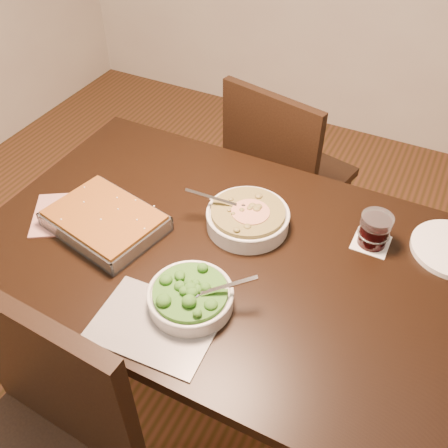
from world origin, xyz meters
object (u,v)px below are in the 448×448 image
table (221,268)px  chair_far (282,172)px  baking_dish (105,221)px  stew_bowl (248,217)px  broccoli_bowl (191,297)px  wine_tumbler (375,229)px

table → chair_far: 0.73m
baking_dish → chair_far: chair_far is taller
stew_bowl → broccoli_bowl: 0.33m
table → broccoli_bowl: broccoli_bowl is taller
baking_dish → wine_tumbler: wine_tumbler is taller
chair_far → table: bearing=108.8°
chair_far → broccoli_bowl: bearing=108.9°
stew_bowl → wine_tumbler: wine_tumbler is taller
wine_tumbler → chair_far: 0.75m
broccoli_bowl → table: bearing=96.5°
table → wine_tumbler: wine_tumbler is taller
stew_bowl → baking_dish: (-0.37, -0.20, -0.01)m
stew_bowl → wine_tumbler: bearing=15.2°
broccoli_bowl → baking_dish: (-0.37, 0.13, -0.00)m
chair_far → baking_dish: bearing=84.3°
stew_bowl → wine_tumbler: (0.35, 0.10, 0.02)m
stew_bowl → wine_tumbler: size_ratio=2.70×
table → baking_dish: size_ratio=3.77×
baking_dish → broccoli_bowl: bearing=-8.1°
table → wine_tumbler: size_ratio=13.95×
broccoli_bowl → wine_tumbler: (0.36, 0.43, 0.02)m
table → broccoli_bowl: 0.26m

